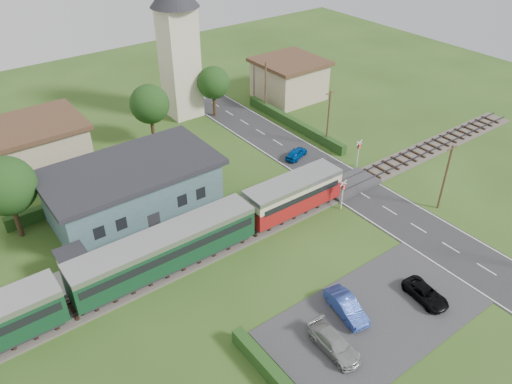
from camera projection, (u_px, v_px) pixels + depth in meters
ground at (288, 231)px, 46.19m from camera, size 120.00×120.00×0.00m
railway_track at (275, 219)px, 47.46m from camera, size 76.00×3.20×0.49m
road at (363, 194)px, 51.13m from camera, size 6.00×70.00×0.05m
car_park at (375, 317)px, 37.42m from camera, size 17.00×9.00×0.08m
crossing_deck at (349, 184)px, 52.35m from camera, size 6.20×3.40×0.45m
platform at (165, 241)px, 44.58m from camera, size 30.00×3.00×0.45m
equipment_hut at (73, 264)px, 39.77m from camera, size 2.30×2.30×2.55m
station_building at (133, 189)px, 47.07m from camera, size 16.00×9.00×5.30m
train at (129, 265)px, 39.08m from camera, size 43.20×2.90×3.40m
church_tower at (178, 38)px, 61.67m from camera, size 6.00×6.00×17.60m
house_west at (35, 147)px, 53.89m from camera, size 10.80×8.80×5.50m
house_east at (289, 79)px, 70.56m from camera, size 8.80×8.80×5.50m
hedge_carpark at (276, 378)px, 32.40m from camera, size 0.80×9.00×1.20m
hedge_roadside at (294, 123)px, 63.57m from camera, size 0.80×18.00×1.20m
hedge_station at (117, 187)px, 51.22m from camera, size 22.00×0.80×1.30m
tree_a at (6, 186)px, 42.63m from camera, size 5.20×5.20×8.00m
tree_b at (150, 104)px, 57.76m from camera, size 4.60×4.60×7.34m
tree_c at (213, 83)px, 64.25m from camera, size 4.20×4.20×6.78m
utility_pole_b at (445, 177)px, 47.20m from camera, size 1.40×0.22×7.00m
utility_pole_c at (328, 118)px, 57.88m from camera, size 1.40×0.22×7.00m
utility_pole_d at (265, 87)px, 65.89m from camera, size 1.40×0.22×7.00m
crossing_signal_near at (343, 191)px, 47.90m from camera, size 0.84×0.28×3.28m
crossing_signal_far at (359, 150)px, 54.67m from camera, size 0.84×0.28×3.28m
streetlamp_east at (254, 77)px, 70.44m from camera, size 0.30×0.30×5.15m
car_on_road at (296, 153)px, 57.11m from camera, size 3.58×2.42×1.13m
car_park_blue at (346, 306)px, 37.33m from camera, size 2.18×4.38×1.38m
car_park_silver at (334, 343)px, 34.55m from camera, size 1.93×4.45×1.27m
car_park_dark at (426, 294)px, 38.63m from camera, size 2.25×4.06×1.07m
pedestrian_near at (242, 201)px, 47.76m from camera, size 0.76×0.62×1.82m
pedestrian_far at (102, 257)px, 41.17m from camera, size 0.71×0.89×1.75m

